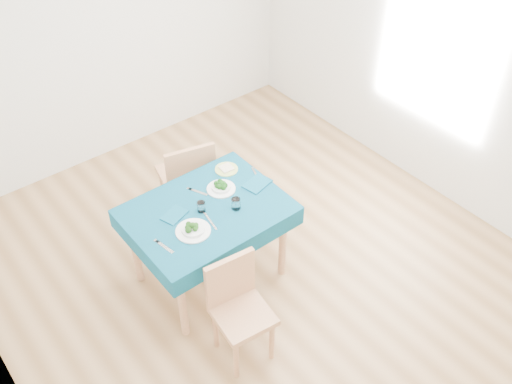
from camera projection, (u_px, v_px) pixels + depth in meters
room_shell at (256, 138)px, 3.94m from camera, size 4.02×4.52×2.73m
table at (209, 244)px, 4.51m from camera, size 1.16×0.88×0.76m
chair_near at (243, 312)px, 3.91m from camera, size 0.42×0.45×0.93m
chair_far at (184, 165)px, 5.00m from camera, size 0.54×0.57×1.09m
bowl_near at (193, 228)px, 4.06m from camera, size 0.25×0.25×0.08m
bowl_far at (221, 186)px, 4.41m from camera, size 0.22×0.22×0.07m
fork_near at (165, 247)px, 3.97m from camera, size 0.05×0.18×0.00m
knife_near at (210, 221)px, 4.16m from camera, size 0.05×0.20×0.00m
fork_far at (198, 192)px, 4.40m from camera, size 0.09×0.16×0.00m
knife_far at (257, 176)px, 4.55m from camera, size 0.09×0.22×0.00m
napkin_near at (174, 215)px, 4.20m from camera, size 0.22×0.18×0.01m
napkin_far at (257, 184)px, 4.47m from camera, size 0.24×0.19×0.01m
tumbler_center at (201, 207)px, 4.22m from camera, size 0.06×0.06×0.08m
tumbler_side at (236, 204)px, 4.24m from camera, size 0.07×0.07×0.09m
side_plate at (226, 169)px, 4.61m from camera, size 0.19×0.19×0.01m
bread_slice at (226, 168)px, 4.60m from camera, size 0.11×0.11×0.01m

